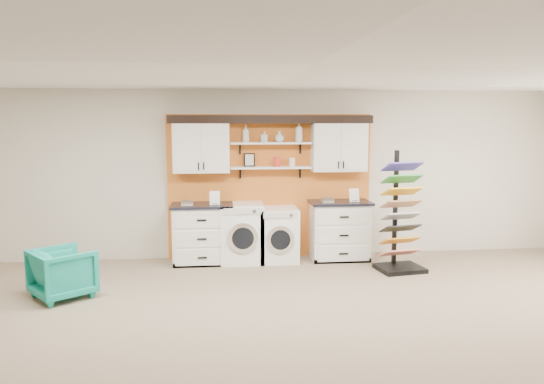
{
  "coord_description": "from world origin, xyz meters",
  "views": [
    {
      "loc": [
        -0.9,
        -4.82,
        2.3
      ],
      "look_at": [
        -0.14,
        2.3,
        1.33
      ],
      "focal_mm": 35.0,
      "sensor_mm": 36.0,
      "label": 1
    }
  ],
  "objects": [
    {
      "name": "accent_panel",
      "position": [
        0.0,
        3.96,
        1.2
      ],
      "size": [
        3.4,
        0.07,
        2.4
      ],
      "primitive_type": "cube",
      "color": "#CD6923",
      "rests_on": "wall_back"
    },
    {
      "name": "wall_back",
      "position": [
        0.0,
        4.0,
        1.4
      ],
      "size": [
        10.0,
        0.0,
        10.0
      ],
      "primitive_type": "plane",
      "rotation": [
        1.57,
        0.0,
        0.0
      ],
      "color": "beige",
      "rests_on": "floor"
    },
    {
      "name": "canister_red",
      "position": [
        0.1,
        3.8,
        1.62
      ],
      "size": [
        0.11,
        0.11,
        0.16
      ],
      "primitive_type": "cylinder",
      "color": "red",
      "rests_on": "shelf_lower"
    },
    {
      "name": "canister_cream",
      "position": [
        0.35,
        3.8,
        1.61
      ],
      "size": [
        0.1,
        0.1,
        0.14
      ],
      "primitive_type": "cylinder",
      "color": "silver",
      "rests_on": "shelf_lower"
    },
    {
      "name": "soap_bottle_c",
      "position": [
        0.14,
        3.8,
        2.04
      ],
      "size": [
        0.19,
        0.19,
        0.18
      ],
      "primitive_type": "imported",
      "rotation": [
        0.0,
        0.0,
        1.08
      ],
      "color": "silver",
      "rests_on": "shelf_upper"
    },
    {
      "name": "upper_cabinet_right",
      "position": [
        1.13,
        3.79,
        1.88
      ],
      "size": [
        0.9,
        0.35,
        0.84
      ],
      "color": "white",
      "rests_on": "wall_back"
    },
    {
      "name": "washer",
      "position": [
        -0.49,
        3.64,
        0.48
      ],
      "size": [
        0.69,
        0.71,
        0.96
      ],
      "color": "white",
      "rests_on": "floor"
    },
    {
      "name": "base_cabinet_right",
      "position": [
        1.13,
        3.64,
        0.49
      ],
      "size": [
        1.0,
        0.66,
        0.98
      ],
      "color": "white",
      "rests_on": "floor"
    },
    {
      "name": "sample_rack",
      "position": [
        1.9,
        2.89,
        0.57
      ],
      "size": [
        0.75,
        0.65,
        1.84
      ],
      "rotation": [
        0.0,
        0.0,
        0.15
      ],
      "color": "black",
      "rests_on": "floor"
    },
    {
      "name": "armchair",
      "position": [
        -2.9,
        2.13,
        0.33
      ],
      "size": [
        0.99,
        0.99,
        0.65
      ],
      "primitive_type": "imported",
      "rotation": [
        0.0,
        0.0,
        2.23
      ],
      "color": "#129381",
      "rests_on": "floor"
    },
    {
      "name": "shelf_upper",
      "position": [
        0.0,
        3.8,
        1.93
      ],
      "size": [
        1.32,
        0.28,
        0.03
      ],
      "primitive_type": "cube",
      "color": "white",
      "rests_on": "wall_back"
    },
    {
      "name": "shelf_lower",
      "position": [
        0.0,
        3.8,
        1.53
      ],
      "size": [
        1.32,
        0.28,
        0.03
      ],
      "primitive_type": "cube",
      "color": "white",
      "rests_on": "wall_back"
    },
    {
      "name": "crown_molding",
      "position": [
        0.0,
        3.81,
        2.33
      ],
      "size": [
        3.3,
        0.41,
        0.13
      ],
      "color": "black",
      "rests_on": "wall_back"
    },
    {
      "name": "soap_bottle_b",
      "position": [
        -0.11,
        3.8,
        2.04
      ],
      "size": [
        0.11,
        0.12,
        0.18
      ],
      "primitive_type": "imported",
      "rotation": [
        0.0,
        0.0,
        2.57
      ],
      "color": "silver",
      "rests_on": "shelf_upper"
    },
    {
      "name": "floor",
      "position": [
        0.0,
        0.0,
        0.0
      ],
      "size": [
        10.0,
        10.0,
        0.0
      ],
      "primitive_type": "plane",
      "color": "gray",
      "rests_on": "ground"
    },
    {
      "name": "picture_frame",
      "position": [
        -0.35,
        3.85,
        1.66
      ],
      "size": [
        0.18,
        0.02,
        0.22
      ],
      "color": "black",
      "rests_on": "shelf_lower"
    },
    {
      "name": "upper_cabinet_left",
      "position": [
        -1.13,
        3.79,
        1.88
      ],
      "size": [
        0.9,
        0.35,
        0.84
      ],
      "color": "white",
      "rests_on": "wall_back"
    },
    {
      "name": "dryer",
      "position": [
        0.1,
        3.64,
        0.44
      ],
      "size": [
        0.63,
        0.71,
        0.88
      ],
      "color": "white",
      "rests_on": "floor"
    },
    {
      "name": "soap_bottle_a",
      "position": [
        -0.41,
        3.8,
        2.08
      ],
      "size": [
        0.13,
        0.13,
        0.27
      ],
      "primitive_type": "imported",
      "rotation": [
        0.0,
        0.0,
        0.32
      ],
      "color": "silver",
      "rests_on": "shelf_upper"
    },
    {
      "name": "ceiling",
      "position": [
        0.0,
        0.0,
        2.8
      ],
      "size": [
        10.0,
        10.0,
        0.0
      ],
      "primitive_type": "plane",
      "rotation": [
        3.14,
        0.0,
        0.0
      ],
      "color": "white",
      "rests_on": "wall_back"
    },
    {
      "name": "soap_bottle_d",
      "position": [
        0.46,
        3.8,
        2.11
      ],
      "size": [
        0.18,
        0.18,
        0.33
      ],
      "primitive_type": "imported",
      "rotation": [
        0.0,
        0.0,
        2.4
      ],
      "color": "silver",
      "rests_on": "shelf_upper"
    },
    {
      "name": "base_cabinet_left",
      "position": [
        -1.13,
        3.64,
        0.48
      ],
      "size": [
        0.99,
        0.66,
        0.97
      ],
      "color": "white",
      "rests_on": "floor"
    }
  ]
}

